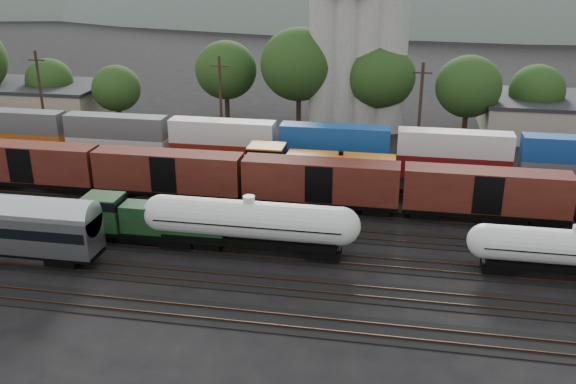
% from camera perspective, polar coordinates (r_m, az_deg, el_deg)
% --- Properties ---
extents(ground, '(600.00, 600.00, 0.00)m').
position_cam_1_polar(ground, '(58.75, -0.40, -3.42)').
color(ground, black).
extents(tracks, '(180.00, 33.20, 0.20)m').
position_cam_1_polar(tracks, '(58.73, -0.40, -3.38)').
color(tracks, black).
rests_on(tracks, ground).
extents(green_locomotive, '(15.10, 2.66, 4.00)m').
position_cam_1_polar(green_locomotive, '(56.51, -12.60, -2.44)').
color(green_locomotive, black).
rests_on(green_locomotive, ground).
extents(tank_car_a, '(18.50, 3.31, 4.85)m').
position_cam_1_polar(tank_car_a, '(53.50, -3.45, -2.65)').
color(tank_car_a, silver).
rests_on(tank_car_a, ground).
extents(tank_car_b, '(16.19, 2.90, 4.24)m').
position_cam_1_polar(tank_car_b, '(54.06, 24.14, -4.72)').
color(tank_car_b, silver).
rests_on(tank_car_b, ground).
extents(orange_locomotive, '(18.52, 3.09, 4.63)m').
position_cam_1_polar(orange_locomotive, '(66.79, 1.99, 2.09)').
color(orange_locomotive, black).
rests_on(orange_locomotive, ground).
extents(boxcar_string, '(184.40, 2.90, 4.20)m').
position_cam_1_polar(boxcar_string, '(63.31, 24.11, -0.45)').
color(boxcar_string, black).
rests_on(boxcar_string, ground).
extents(container_wall, '(160.00, 2.60, 5.80)m').
position_cam_1_polar(container_wall, '(73.96, -6.86, 4.08)').
color(container_wall, black).
rests_on(container_wall, ground).
extents(grain_silo, '(13.40, 5.00, 29.00)m').
position_cam_1_polar(grain_silo, '(89.72, 6.09, 12.58)').
color(grain_silo, '#A4A196').
rests_on(grain_silo, ground).
extents(industrial_sheds, '(119.38, 17.26, 5.10)m').
position_cam_1_polar(industrial_sheds, '(90.49, 7.97, 6.95)').
color(industrial_sheds, '#9E937F').
rests_on(industrial_sheds, ground).
extents(tree_band, '(166.29, 21.49, 13.95)m').
position_cam_1_polar(tree_band, '(91.64, -1.94, 10.46)').
color(tree_band, black).
rests_on(tree_band, ground).
extents(utility_poles, '(122.20, 0.36, 12.00)m').
position_cam_1_polar(utility_poles, '(77.33, 2.65, 7.50)').
color(utility_poles, black).
rests_on(utility_poles, ground).
extents(distant_hills, '(860.00, 286.00, 130.00)m').
position_cam_1_polar(distant_hills, '(316.02, 13.08, 12.42)').
color(distant_hills, '#59665B').
rests_on(distant_hills, ground).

